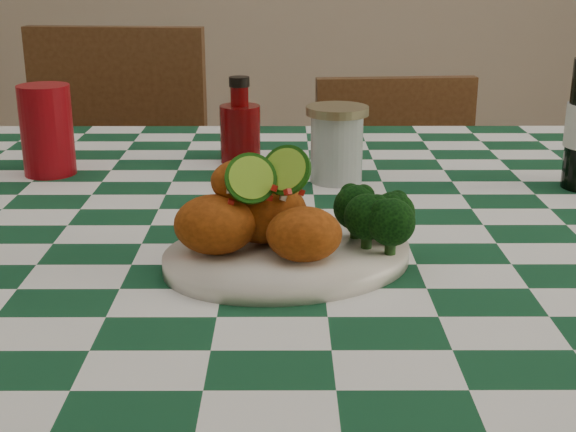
{
  "coord_description": "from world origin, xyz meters",
  "views": [
    {
      "loc": [
        -0.04,
        -1.0,
        1.11
      ],
      "look_at": [
        -0.04,
        -0.19,
        0.84
      ],
      "focal_mm": 50.0,
      "sensor_mm": 36.0,
      "label": 1
    }
  ],
  "objects_px": {
    "mason_jar": "(337,144)",
    "wooden_chair_left": "(102,242)",
    "wooden_chair_right": "(405,270)",
    "plate": "(288,257)",
    "fried_chicken_pile": "(273,202)",
    "red_tumbler": "(47,130)",
    "ketchup_bottle": "(240,120)"
  },
  "relations": [
    {
      "from": "mason_jar",
      "to": "wooden_chair_left",
      "type": "bearing_deg",
      "value": 129.54
    },
    {
      "from": "mason_jar",
      "to": "wooden_chair_right",
      "type": "distance_m",
      "value": 0.74
    },
    {
      "from": "mason_jar",
      "to": "wooden_chair_right",
      "type": "relative_size",
      "value": 0.13
    },
    {
      "from": "plate",
      "to": "fried_chicken_pile",
      "type": "distance_m",
      "value": 0.06
    },
    {
      "from": "red_tumbler",
      "to": "wooden_chair_right",
      "type": "distance_m",
      "value": 0.93
    },
    {
      "from": "fried_chicken_pile",
      "to": "ketchup_bottle",
      "type": "bearing_deg",
      "value": 97.47
    },
    {
      "from": "red_tumbler",
      "to": "mason_jar",
      "type": "xyz_separation_m",
      "value": [
        0.43,
        -0.04,
        -0.01
      ]
    },
    {
      "from": "wooden_chair_left",
      "to": "wooden_chair_right",
      "type": "distance_m",
      "value": 0.7
    },
    {
      "from": "plate",
      "to": "wooden_chair_right",
      "type": "relative_size",
      "value": 0.33
    },
    {
      "from": "ketchup_bottle",
      "to": "mason_jar",
      "type": "bearing_deg",
      "value": -38.39
    },
    {
      "from": "ketchup_bottle",
      "to": "mason_jar",
      "type": "height_order",
      "value": "ketchup_bottle"
    },
    {
      "from": "ketchup_bottle",
      "to": "wooden_chair_left",
      "type": "bearing_deg",
      "value": 125.82
    },
    {
      "from": "wooden_chair_right",
      "to": "mason_jar",
      "type": "bearing_deg",
      "value": -113.68
    },
    {
      "from": "plate",
      "to": "red_tumbler",
      "type": "height_order",
      "value": "red_tumbler"
    },
    {
      "from": "fried_chicken_pile",
      "to": "red_tumbler",
      "type": "height_order",
      "value": "red_tumbler"
    },
    {
      "from": "red_tumbler",
      "to": "wooden_chair_right",
      "type": "height_order",
      "value": "red_tumbler"
    },
    {
      "from": "plate",
      "to": "red_tumbler",
      "type": "relative_size",
      "value": 2.01
    },
    {
      "from": "fried_chicken_pile",
      "to": "mason_jar",
      "type": "height_order",
      "value": "fried_chicken_pile"
    },
    {
      "from": "mason_jar",
      "to": "wooden_chair_right",
      "type": "bearing_deg",
      "value": 70.72
    },
    {
      "from": "ketchup_bottle",
      "to": "wooden_chair_left",
      "type": "relative_size",
      "value": 0.14
    },
    {
      "from": "plate",
      "to": "mason_jar",
      "type": "relative_size",
      "value": 2.44
    },
    {
      "from": "plate",
      "to": "wooden_chair_right",
      "type": "xyz_separation_m",
      "value": [
        0.27,
        0.9,
        -0.38
      ]
    },
    {
      "from": "wooden_chair_left",
      "to": "ketchup_bottle",
      "type": "bearing_deg",
      "value": -49.22
    },
    {
      "from": "ketchup_bottle",
      "to": "red_tumbler",
      "type": "bearing_deg",
      "value": -165.48
    },
    {
      "from": "plate",
      "to": "mason_jar",
      "type": "xyz_separation_m",
      "value": [
        0.07,
        0.33,
        0.05
      ]
    },
    {
      "from": "fried_chicken_pile",
      "to": "wooden_chair_left",
      "type": "xyz_separation_m",
      "value": [
        -0.41,
        0.93,
        -0.39
      ]
    },
    {
      "from": "plate",
      "to": "mason_jar",
      "type": "height_order",
      "value": "mason_jar"
    },
    {
      "from": "wooden_chair_left",
      "to": "wooden_chair_right",
      "type": "xyz_separation_m",
      "value": [
        0.7,
        -0.03,
        -0.06
      ]
    },
    {
      "from": "fried_chicken_pile",
      "to": "wooden_chair_right",
      "type": "distance_m",
      "value": 1.04
    },
    {
      "from": "wooden_chair_left",
      "to": "wooden_chair_right",
      "type": "bearing_deg",
      "value": 2.22
    },
    {
      "from": "fried_chicken_pile",
      "to": "ketchup_bottle",
      "type": "distance_m",
      "value": 0.45
    },
    {
      "from": "red_tumbler",
      "to": "wooden_chair_right",
      "type": "bearing_deg",
      "value": 39.93
    }
  ]
}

